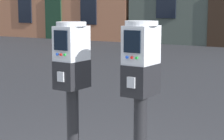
% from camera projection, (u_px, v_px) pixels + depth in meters
% --- Properties ---
extents(parking_meter_near_kerb, '(0.23, 0.26, 1.36)m').
position_uv_depth(parking_meter_near_kerb, '(72.00, 80.00, 2.92)').
color(parking_meter_near_kerb, black).
rests_on(parking_meter_near_kerb, sidewalk_slab).
extents(parking_meter_twin_adjacent, '(0.23, 0.26, 1.37)m').
position_uv_depth(parking_meter_twin_adjacent, '(141.00, 86.00, 2.64)').
color(parking_meter_twin_adjacent, black).
rests_on(parking_meter_twin_adjacent, sidewalk_slab).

